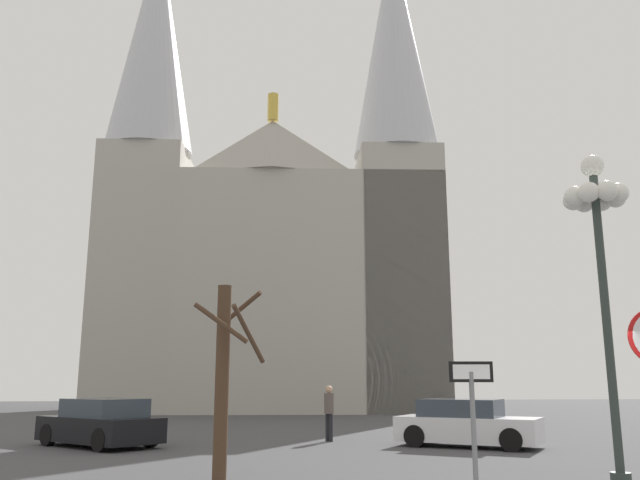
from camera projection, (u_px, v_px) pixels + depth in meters
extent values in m
cube|color=#ADA89E|center=(273.00, 300.00, 45.21)|extent=(22.65, 15.06, 14.71)
pyramid|color=#ADA89E|center=(272.00, 147.00, 41.62)|extent=(7.70, 2.64, 3.50)
cylinder|color=gold|center=(273.00, 108.00, 42.18)|extent=(0.70, 0.70, 1.80)
cube|color=#ADA89E|center=(141.00, 278.00, 41.18)|extent=(5.61, 5.61, 16.50)
cone|color=#B7BAC1|center=(155.00, 39.00, 44.62)|extent=(5.70, 5.70, 16.34)
cube|color=#ADA89E|center=(400.00, 279.00, 41.72)|extent=(5.61, 5.61, 16.50)
cone|color=#B7BAC1|center=(394.00, 43.00, 45.17)|extent=(5.70, 5.70, 16.34)
cylinder|color=slate|center=(475.00, 449.00, 8.83)|extent=(0.07, 0.07, 2.03)
cube|color=black|center=(471.00, 372.00, 9.05)|extent=(0.60, 0.12, 0.28)
cube|color=white|center=(471.00, 372.00, 9.03)|extent=(0.50, 0.09, 0.20)
cylinder|color=#2D3833|center=(607.00, 326.00, 12.33)|extent=(0.16, 0.16, 5.85)
sphere|color=white|center=(592.00, 166.00, 12.99)|extent=(0.44, 0.44, 0.44)
sphere|color=white|center=(616.00, 198.00, 12.90)|extent=(0.40, 0.40, 0.40)
cylinder|color=#2D3833|center=(605.00, 197.00, 12.88)|extent=(0.05, 0.43, 0.05)
sphere|color=white|center=(601.00, 201.00, 13.18)|extent=(0.40, 0.40, 0.40)
cylinder|color=#2D3833|center=(598.00, 199.00, 13.02)|extent=(0.34, 0.34, 0.05)
sphere|color=white|center=(584.00, 203.00, 13.27)|extent=(0.40, 0.40, 0.40)
cylinder|color=#2D3833|center=(590.00, 200.00, 13.06)|extent=(0.43, 0.05, 0.05)
sphere|color=white|center=(573.00, 201.00, 13.11)|extent=(0.40, 0.40, 0.40)
cylinder|color=#2D3833|center=(584.00, 199.00, 12.98)|extent=(0.34, 0.34, 0.05)
sphere|color=white|center=(575.00, 196.00, 12.80)|extent=(0.40, 0.40, 0.40)
cylinder|color=#2D3833|center=(585.00, 197.00, 12.83)|extent=(0.05, 0.43, 0.05)
sphere|color=white|center=(589.00, 192.00, 12.53)|extent=(0.40, 0.40, 0.40)
cylinder|color=#2D3833|center=(592.00, 195.00, 12.69)|extent=(0.34, 0.34, 0.05)
sphere|color=white|center=(607.00, 191.00, 12.44)|extent=(0.40, 0.40, 0.40)
cylinder|color=#2D3833|center=(601.00, 194.00, 12.65)|extent=(0.43, 0.05, 0.05)
sphere|color=white|center=(618.00, 193.00, 12.60)|extent=(0.40, 0.40, 0.40)
cylinder|color=#2D3833|center=(607.00, 195.00, 12.73)|extent=(0.34, 0.34, 0.05)
cylinder|color=#473323|center=(222.00, 382.00, 12.61)|extent=(0.27, 0.27, 3.76)
cylinder|color=#473323|center=(241.00, 309.00, 13.33)|extent=(0.87, 0.75, 0.68)
cylinder|color=#473323|center=(221.00, 323.00, 12.36)|extent=(1.06, 0.18, 0.78)
cylinder|color=#473323|center=(249.00, 334.00, 12.57)|extent=(0.70, 1.08, 1.07)
cube|color=silver|center=(468.00, 429.00, 19.34)|extent=(4.34, 3.71, 0.71)
cube|color=#333D47|center=(461.00, 408.00, 19.56)|extent=(2.76, 2.56, 0.51)
cylinder|color=black|center=(522.00, 436.00, 19.35)|extent=(0.65, 0.54, 0.64)
cylinder|color=black|center=(511.00, 440.00, 18.01)|extent=(0.65, 0.54, 0.64)
cylinder|color=black|center=(431.00, 432.00, 20.59)|extent=(0.65, 0.54, 0.64)
cylinder|color=black|center=(415.00, 436.00, 19.25)|extent=(0.65, 0.54, 0.64)
cube|color=black|center=(99.00, 429.00, 19.46)|extent=(4.14, 4.19, 0.71)
cube|color=#333D47|center=(105.00, 408.00, 19.46)|extent=(2.76, 2.78, 0.53)
cylinder|color=black|center=(48.00, 435.00, 19.65)|extent=(0.60, 0.61, 0.64)
cylinder|color=black|center=(97.00, 432.00, 20.90)|extent=(0.60, 0.61, 0.64)
cylinder|color=black|center=(101.00, 440.00, 17.95)|extent=(0.60, 0.61, 0.64)
cylinder|color=black|center=(150.00, 436.00, 19.19)|extent=(0.60, 0.61, 0.64)
cylinder|color=black|center=(327.00, 427.00, 21.13)|extent=(0.12, 0.12, 0.87)
cylinder|color=black|center=(331.00, 428.00, 21.02)|extent=(0.12, 0.12, 0.87)
cylinder|color=#594C47|center=(329.00, 403.00, 21.23)|extent=(0.32, 0.32, 0.65)
sphere|color=tan|center=(329.00, 389.00, 21.33)|extent=(0.24, 0.24, 0.24)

